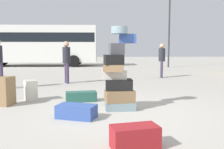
{
  "coord_description": "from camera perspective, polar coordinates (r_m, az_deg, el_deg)",
  "views": [
    {
      "loc": [
        -0.57,
        -4.97,
        1.29
      ],
      "look_at": [
        0.09,
        2.09,
        0.58
      ],
      "focal_mm": 39.3,
      "sensor_mm": 36.0,
      "label": 1
    }
  ],
  "objects": [
    {
      "name": "person_bearded_onlooker",
      "position": [
        9.63,
        -10.54,
        3.69
      ],
      "size": [
        0.3,
        0.33,
        1.62
      ],
      "rotation": [
        0.0,
        0.0,
        -1.24
      ],
      "color": "#3F334C",
      "rests_on": "ground"
    },
    {
      "name": "parked_bus",
      "position": [
        20.56,
        -17.32,
        6.99
      ],
      "size": [
        9.77,
        3.16,
        3.15
      ],
      "rotation": [
        0.0,
        0.0,
        -0.06
      ],
      "color": "silver",
      "rests_on": "ground"
    },
    {
      "name": "suitcase_tower",
      "position": [
        5.29,
        1.5,
        -0.88
      ],
      "size": [
        0.76,
        0.56,
        1.79
      ],
      "color": "gray",
      "rests_on": "ground"
    },
    {
      "name": "suitcase_maroon_foreground_near",
      "position": [
        3.34,
        5.32,
        -14.27
      ],
      "size": [
        0.67,
        0.43,
        0.3
      ],
      "primitive_type": "cube",
      "rotation": [
        0.0,
        0.0,
        0.17
      ],
      "color": "maroon",
      "rests_on": "ground"
    },
    {
      "name": "suitcase_cream_foreground_far",
      "position": [
        6.63,
        -18.4,
        -3.52
      ],
      "size": [
        0.41,
        0.46,
        0.52
      ],
      "primitive_type": "cube",
      "rotation": [
        0.0,
        0.0,
        0.42
      ],
      "color": "beige",
      "rests_on": "ground"
    },
    {
      "name": "person_tourist_with_camera",
      "position": [
        11.63,
        11.51,
        3.9
      ],
      "size": [
        0.3,
        0.33,
        1.59
      ],
      "rotation": [
        0.0,
        0.0,
        -1.87
      ],
      "color": "#3F334C",
      "rests_on": "ground"
    },
    {
      "name": "lamp_post",
      "position": [
        19.06,
        13.27,
        15.08
      ],
      "size": [
        0.36,
        0.36,
        6.92
      ],
      "color": "#333338",
      "rests_on": "ground"
    },
    {
      "name": "suitcase_brown_behind_tower",
      "position": [
        6.23,
        -23.42,
        -3.57
      ],
      "size": [
        0.37,
        0.44,
        0.68
      ],
      "primitive_type": "cube",
      "rotation": [
        0.0,
        0.0,
        -0.31
      ],
      "color": "olive",
      "rests_on": "ground"
    },
    {
      "name": "suitcase_navy_left_side",
      "position": [
        4.77,
        -8.25,
        -8.49
      ],
      "size": [
        0.82,
        0.63,
        0.25
      ],
      "primitive_type": "cube",
      "rotation": [
        0.0,
        0.0,
        -0.38
      ],
      "color": "#334F99",
      "rests_on": "ground"
    },
    {
      "name": "suitcase_teal_white_trunk",
      "position": [
        6.25,
        -7.19,
        -5.1
      ],
      "size": [
        0.8,
        0.42,
        0.25
      ],
      "primitive_type": "cube",
      "rotation": [
        0.0,
        0.0,
        0.12
      ],
      "color": "#26594C",
      "rests_on": "ground"
    },
    {
      "name": "ground_plane",
      "position": [
        5.16,
        1.2,
        -8.76
      ],
      "size": [
        80.0,
        80.0,
        0.0
      ],
      "primitive_type": "plane",
      "color": "#ADA89E"
    }
  ]
}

